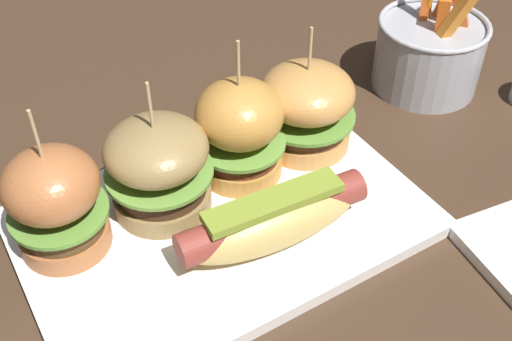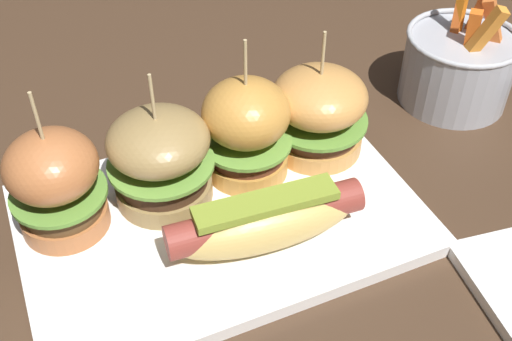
% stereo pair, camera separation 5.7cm
% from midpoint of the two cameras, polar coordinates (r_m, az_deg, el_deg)
% --- Properties ---
extents(ground_plane, '(3.00, 3.00, 0.00)m').
position_cam_midpoint_polar(ground_plane, '(0.59, -5.74, -5.21)').
color(ground_plane, '#422D1E').
extents(platter_main, '(0.36, 0.24, 0.01)m').
position_cam_midpoint_polar(platter_main, '(0.59, -5.79, -4.75)').
color(platter_main, white).
rests_on(platter_main, ground).
extents(hot_dog, '(0.18, 0.06, 0.05)m').
position_cam_midpoint_polar(hot_dog, '(0.54, -1.43, -4.58)').
color(hot_dog, tan).
rests_on(hot_dog, platter_main).
extents(slider_far_left, '(0.08, 0.08, 0.15)m').
position_cam_midpoint_polar(slider_far_left, '(0.56, -20.49, -2.79)').
color(slider_far_left, '#B4693A').
rests_on(slider_far_left, platter_main).
extents(slider_center_left, '(0.10, 0.10, 0.14)m').
position_cam_midpoint_polar(slider_center_left, '(0.57, -11.64, 0.20)').
color(slider_center_left, '#987A48').
rests_on(slider_center_left, platter_main).
extents(slider_center_right, '(0.09, 0.09, 0.15)m').
position_cam_midpoint_polar(slider_center_right, '(0.60, -4.22, 3.61)').
color(slider_center_right, '#C7893B').
rests_on(slider_center_right, platter_main).
extents(slider_far_right, '(0.10, 0.10, 0.13)m').
position_cam_midpoint_polar(slider_far_right, '(0.63, 2.03, 5.69)').
color(slider_far_right, '#CB8D47').
rests_on(slider_far_right, platter_main).
extents(fries_bucket, '(0.13, 0.13, 0.14)m').
position_cam_midpoint_polar(fries_bucket, '(0.77, 13.34, 10.30)').
color(fries_bucket, '#A8AAB2').
rests_on(fries_bucket, ground).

